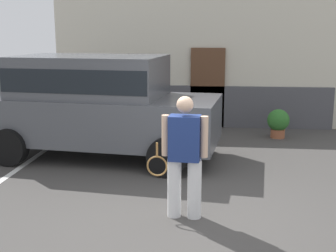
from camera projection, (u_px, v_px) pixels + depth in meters
The scene contains 6 objects.
ground_plane at pixel (189, 220), 6.03m from camera, with size 40.00×40.00×0.00m, color #423F3D.
parking_stripe_0 at pixel (7, 176), 7.84m from camera, with size 0.12×4.40×0.01m, color silver.
house_frontage at pixel (204, 65), 11.82m from camera, with size 8.03×0.40×3.47m.
parked_suv at pixel (97, 101), 8.88m from camera, with size 4.78×2.57×2.05m.
tennis_player_man at pixel (184, 156), 5.98m from camera, with size 0.88×0.29×1.69m.
potted_plant_by_porch at pixel (278, 122), 10.64m from camera, with size 0.53×0.53×0.70m.
Camera 1 is at (0.33, -5.63, 2.52)m, focal length 47.39 mm.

